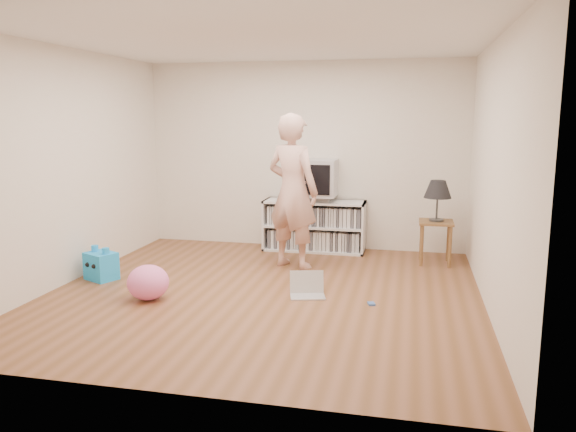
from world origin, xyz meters
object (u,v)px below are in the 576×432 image
(side_table, at_px, (436,231))
(table_lamp, at_px, (438,190))
(plush_pink, at_px, (148,282))
(laptop, at_px, (307,289))
(media_unit, at_px, (314,225))
(dvd_deck, at_px, (314,198))
(crt_tv, at_px, (315,178))
(person, at_px, (293,192))
(plush_blue, at_px, (101,266))

(side_table, distance_m, table_lamp, 0.53)
(side_table, xyz_separation_m, plush_pink, (-2.91, -2.10, -0.24))
(table_lamp, xyz_separation_m, laptop, (-1.35, -1.62, -0.87))
(media_unit, height_order, dvd_deck, dvd_deck)
(dvd_deck, relative_size, table_lamp, 0.87)
(dvd_deck, distance_m, table_lamp, 1.68)
(media_unit, bearing_deg, crt_tv, -90.00)
(person, height_order, plush_pink, person)
(crt_tv, height_order, side_table, crt_tv)
(dvd_deck, relative_size, plush_pink, 1.06)
(media_unit, distance_m, table_lamp, 1.77)
(media_unit, distance_m, laptop, 2.04)
(person, relative_size, plush_blue, 4.57)
(side_table, bearing_deg, laptop, -129.77)
(crt_tv, bearing_deg, side_table, -12.73)
(media_unit, height_order, person, person)
(table_lamp, relative_size, plush_blue, 1.25)
(dvd_deck, height_order, plush_pink, dvd_deck)
(dvd_deck, distance_m, crt_tv, 0.29)
(plush_blue, bearing_deg, laptop, 23.57)
(side_table, bearing_deg, table_lamp, 0.00)
(plush_pink, bearing_deg, laptop, 17.11)
(crt_tv, distance_m, plush_pink, 2.91)
(table_lamp, xyz_separation_m, plush_pink, (-2.91, -2.10, -0.76))
(crt_tv, relative_size, side_table, 1.09)
(media_unit, height_order, crt_tv, crt_tv)
(laptop, bearing_deg, plush_blue, 163.76)
(crt_tv, relative_size, person, 0.32)
(dvd_deck, xyz_separation_m, person, (-0.11, -0.91, 0.21))
(media_unit, relative_size, side_table, 2.55)
(media_unit, bearing_deg, laptop, -82.22)
(media_unit, relative_size, table_lamp, 2.72)
(laptop, bearing_deg, dvd_deck, 82.99)
(table_lamp, distance_m, plush_pink, 3.67)
(person, bearing_deg, plush_pink, 75.49)
(person, height_order, laptop, person)
(side_table, relative_size, laptop, 1.32)
(side_table, bearing_deg, dvd_deck, 167.16)
(table_lamp, bearing_deg, laptop, -129.77)
(media_unit, relative_size, crt_tv, 2.33)
(media_unit, xyz_separation_m, person, (-0.11, -0.93, 0.60))
(dvd_deck, height_order, table_lamp, table_lamp)
(dvd_deck, bearing_deg, table_lamp, -12.84)
(side_table, distance_m, laptop, 2.14)
(table_lamp, height_order, plush_blue, table_lamp)
(dvd_deck, relative_size, crt_tv, 0.75)
(media_unit, height_order, table_lamp, table_lamp)
(plush_blue, bearing_deg, side_table, 47.49)
(dvd_deck, bearing_deg, side_table, -12.84)
(media_unit, relative_size, laptop, 3.36)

